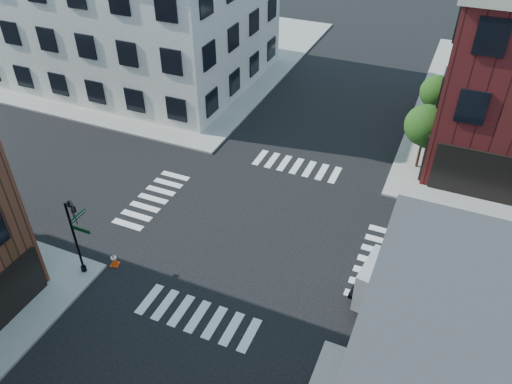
{
  "coord_description": "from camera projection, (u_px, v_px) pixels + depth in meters",
  "views": [
    {
      "loc": [
        8.68,
        -20.06,
        18.97
      ],
      "look_at": [
        -0.05,
        0.13,
        2.5
      ],
      "focal_mm": 35.0,
      "sensor_mm": 36.0,
      "label": 1
    }
  ],
  "objects": [
    {
      "name": "sidewalk_nw",
      "position": [
        149.0,
        50.0,
        50.92
      ],
      "size": [
        30.0,
        30.0,
        0.15
      ],
      "primitive_type": "cube",
      "color": "gray",
      "rests_on": "ground"
    },
    {
      "name": "signal_pole",
      "position": [
        76.0,
        230.0,
        24.38
      ],
      "size": [
        1.29,
        1.24,
        4.6
      ],
      "color": "black",
      "rests_on": "ground"
    },
    {
      "name": "box_truck",
      "position": [
        460.0,
        308.0,
        21.54
      ],
      "size": [
        8.8,
        3.65,
        3.89
      ],
      "rotation": [
        0.0,
        0.0,
        -0.13
      ],
      "color": "silver",
      "rests_on": "ground"
    },
    {
      "name": "tree_far",
      "position": [
        437.0,
        94.0,
        36.47
      ],
      "size": [
        2.43,
        2.43,
        4.07
      ],
      "color": "black",
      "rests_on": "ground"
    },
    {
      "name": "building_nw",
      "position": [
        129.0,
        12.0,
        43.36
      ],
      "size": [
        22.0,
        16.0,
        11.0
      ],
      "primitive_type": "cube",
      "color": "#BBB8AB",
      "rests_on": "ground"
    },
    {
      "name": "ground",
      "position": [
        256.0,
        228.0,
        28.86
      ],
      "size": [
        120.0,
        120.0,
        0.0
      ],
      "primitive_type": "plane",
      "color": "black",
      "rests_on": "ground"
    },
    {
      "name": "traffic_cone",
      "position": [
        114.0,
        260.0,
        26.26
      ],
      "size": [
        0.51,
        0.51,
        0.77
      ],
      "rotation": [
        0.0,
        0.0,
        0.26
      ],
      "color": "#ED440A",
      "rests_on": "ground"
    },
    {
      "name": "tree_near",
      "position": [
        426.0,
        127.0,
        31.89
      ],
      "size": [
        2.69,
        2.69,
        4.49
      ],
      "color": "black",
      "rests_on": "ground"
    }
  ]
}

